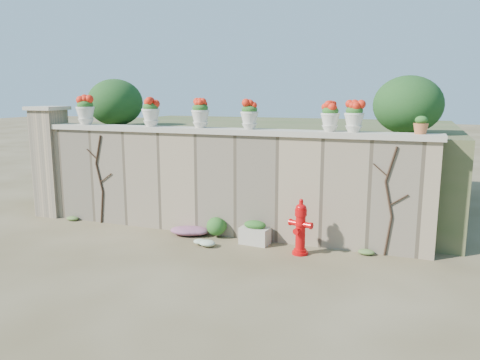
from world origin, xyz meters
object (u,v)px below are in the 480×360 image
at_px(planter_box, 255,233).
at_px(urn_pot_0, 85,110).
at_px(fire_hydrant, 300,227).
at_px(terracotta_pot, 421,126).

distance_m(planter_box, urn_pot_0, 4.59).
height_order(fire_hydrant, urn_pot_0, urn_pot_0).
xyz_separation_m(fire_hydrant, planter_box, (-0.92, 0.26, -0.29)).
xyz_separation_m(planter_box, urn_pot_0, (-4.01, 0.41, 2.20)).
height_order(urn_pot_0, terracotta_pot, urn_pot_0).
height_order(planter_box, urn_pot_0, urn_pot_0).
bearing_deg(planter_box, fire_hydrant, -10.65).
bearing_deg(fire_hydrant, urn_pot_0, -171.94).
bearing_deg(terracotta_pot, urn_pot_0, 180.00).
bearing_deg(terracotta_pot, planter_box, -171.57).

